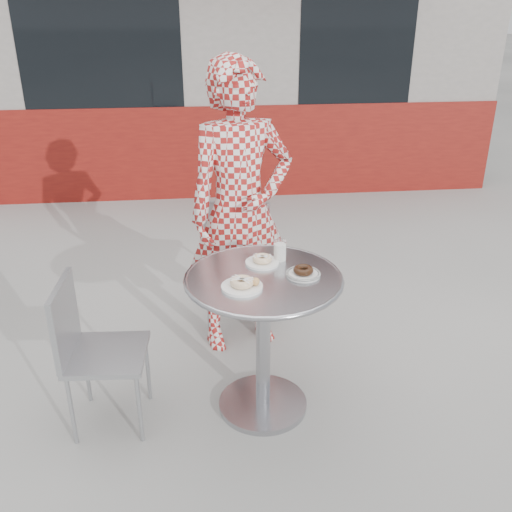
{
  "coord_description": "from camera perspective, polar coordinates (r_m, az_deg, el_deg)",
  "views": [
    {
      "loc": [
        -0.29,
        -2.48,
        2.08
      ],
      "look_at": [
        -0.02,
        0.1,
        0.87
      ],
      "focal_mm": 40.0,
      "sensor_mm": 36.0,
      "label": 1
    }
  ],
  "objects": [
    {
      "name": "plate_checker",
      "position": [
        2.83,
        4.74,
        -1.67
      ],
      "size": [
        0.17,
        0.17,
        0.05
      ],
      "rotation": [
        0.0,
        0.0,
        -0.08
      ],
      "color": "white",
      "rests_on": "bistro_table"
    },
    {
      "name": "bistro_table",
      "position": [
        2.91,
        0.74,
        -5.51
      ],
      "size": [
        0.8,
        0.8,
        0.8
      ],
      "rotation": [
        0.0,
        0.0,
        0.14
      ],
      "color": "#B2B2B7",
      "rests_on": "ground"
    },
    {
      "name": "storefront",
      "position": [
        8.07,
        -4.21,
        20.57
      ],
      "size": [
        6.02,
        4.55,
        3.0
      ],
      "color": "gray",
      "rests_on": "ground"
    },
    {
      "name": "seated_person",
      "position": [
        3.41,
        -1.56,
        4.52
      ],
      "size": [
        0.74,
        0.59,
        1.79
      ],
      "primitive_type": "imported",
      "rotation": [
        0.0,
        0.0,
        0.27
      ],
      "color": "maroon",
      "rests_on": "ground"
    },
    {
      "name": "chair_left",
      "position": [
        3.11,
        -14.57,
        -12.0
      ],
      "size": [
        0.41,
        0.41,
        0.82
      ],
      "rotation": [
        0.0,
        0.0,
        1.51
      ],
      "color": "#A4A7AB",
      "rests_on": "ground"
    },
    {
      "name": "plate_near",
      "position": [
        2.7,
        -1.34,
        -2.82
      ],
      "size": [
        0.2,
        0.2,
        0.05
      ],
      "rotation": [
        0.0,
        0.0,
        -0.41
      ],
      "color": "white",
      "rests_on": "bistro_table"
    },
    {
      "name": "milk_cup",
      "position": [
        2.97,
        2.41,
        0.48
      ],
      "size": [
        0.07,
        0.07,
        0.11
      ],
      "rotation": [
        0.0,
        0.0,
        -0.17
      ],
      "color": "white",
      "rests_on": "bistro_table"
    },
    {
      "name": "chair_far",
      "position": [
        3.92,
        -1.69,
        -2.45
      ],
      "size": [
        0.51,
        0.51,
        0.92
      ],
      "rotation": [
        0.0,
        0.0,
        2.96
      ],
      "color": "#A4A7AB",
      "rests_on": "ground"
    },
    {
      "name": "plate_far",
      "position": [
        2.94,
        0.63,
        -0.45
      ],
      "size": [
        0.18,
        0.18,
        0.04
      ],
      "rotation": [
        0.0,
        0.0,
        -0.24
      ],
      "color": "white",
      "rests_on": "bistro_table"
    },
    {
      "name": "ground",
      "position": [
        3.25,
        0.54,
        -14.89
      ],
      "size": [
        60.0,
        60.0,
        0.0
      ],
      "primitive_type": "plane",
      "color": "#A3A09B",
      "rests_on": "ground"
    }
  ]
}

